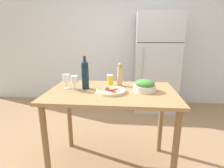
# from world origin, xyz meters

# --- Properties ---
(ground_plane) EXTENTS (14.00, 14.00, 0.00)m
(ground_plane) POSITION_xyz_m (0.00, 0.00, 0.00)
(ground_plane) COLOR #9E7A56
(wall_back) EXTENTS (6.40, 0.06, 2.60)m
(wall_back) POSITION_xyz_m (0.00, 2.14, 1.30)
(wall_back) COLOR silver
(wall_back) RESTS_ON ground_plane
(refrigerator) EXTENTS (0.80, 0.70, 1.83)m
(refrigerator) POSITION_xyz_m (0.70, 1.75, 0.92)
(refrigerator) COLOR #B7BCC1
(refrigerator) RESTS_ON ground_plane
(prep_counter) EXTENTS (1.27, 0.78, 0.89)m
(prep_counter) POSITION_xyz_m (0.00, 0.00, 0.76)
(prep_counter) COLOR #A87A4C
(prep_counter) RESTS_ON ground_plane
(wine_bottle) EXTENTS (0.07, 0.07, 0.34)m
(wine_bottle) POSITION_xyz_m (-0.28, 0.05, 1.05)
(wine_bottle) COLOR #142833
(wine_bottle) RESTS_ON prep_counter
(wine_glass_near) EXTENTS (0.07, 0.07, 0.15)m
(wine_glass_near) POSITION_xyz_m (-0.37, -0.01, 1.00)
(wine_glass_near) COLOR silver
(wine_glass_near) RESTS_ON prep_counter
(wine_glass_far) EXTENTS (0.07, 0.07, 0.15)m
(wine_glass_far) POSITION_xyz_m (-0.47, 0.04, 1.00)
(wine_glass_far) COLOR silver
(wine_glass_far) RESTS_ON prep_counter
(pepper_mill) EXTENTS (0.06, 0.06, 0.25)m
(pepper_mill) POSITION_xyz_m (0.07, 0.19, 1.01)
(pepper_mill) COLOR tan
(pepper_mill) RESTS_ON prep_counter
(salad_bowl) EXTENTS (0.22, 0.22, 0.12)m
(salad_bowl) POSITION_xyz_m (0.33, 0.02, 0.95)
(salad_bowl) COLOR silver
(salad_bowl) RESTS_ON prep_counter
(homemade_pizza) EXTENTS (0.29, 0.29, 0.03)m
(homemade_pizza) POSITION_xyz_m (0.00, -0.05, 0.91)
(homemade_pizza) COLOR beige
(homemade_pizza) RESTS_ON prep_counter
(salt_canister) EXTENTS (0.06, 0.06, 0.12)m
(salt_canister) POSITION_xyz_m (-0.03, 0.18, 0.96)
(salt_canister) COLOR yellow
(salt_canister) RESTS_ON prep_counter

